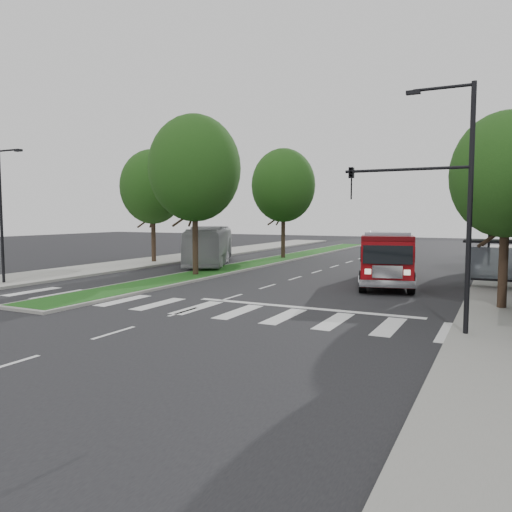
# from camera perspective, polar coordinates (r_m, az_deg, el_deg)

# --- Properties ---
(ground) EXTENTS (140.00, 140.00, 0.00)m
(ground) POSITION_cam_1_polar(r_m,az_deg,el_deg) (23.80, -2.78, -4.75)
(ground) COLOR black
(ground) RESTS_ON ground
(sidewalk_left) EXTENTS (5.00, 80.00, 0.15)m
(sidewalk_left) POSITION_cam_1_polar(r_m,az_deg,el_deg) (40.23, -13.91, -0.90)
(sidewalk_left) COLOR gray
(sidewalk_left) RESTS_ON ground
(median) EXTENTS (3.00, 50.00, 0.15)m
(median) POSITION_cam_1_polar(r_m,az_deg,el_deg) (42.43, 2.04, -0.47)
(median) COLOR gray
(median) RESTS_ON ground
(bus_shelter) EXTENTS (3.20, 1.60, 2.61)m
(bus_shelter) POSITION_cam_1_polar(r_m,az_deg,el_deg) (28.68, 25.85, 0.50)
(bus_shelter) COLOR black
(bus_shelter) RESTS_ON ground
(tree_right_near) EXTENTS (4.40, 4.40, 8.05)m
(tree_right_near) POSITION_cam_1_polar(r_m,az_deg,el_deg) (22.53, 26.75, 8.27)
(tree_right_near) COLOR black
(tree_right_near) RESTS_ON ground
(tree_right_mid) EXTENTS (5.60, 5.60, 9.72)m
(tree_right_mid) POSITION_cam_1_polar(r_m,az_deg,el_deg) (34.57, 26.75, 8.49)
(tree_right_mid) COLOR black
(tree_right_mid) RESTS_ON ground
(tree_right_far) EXTENTS (5.00, 5.00, 8.73)m
(tree_right_far) POSITION_cam_1_polar(r_m,az_deg,el_deg) (44.51, 26.67, 6.69)
(tree_right_far) COLOR black
(tree_right_far) RESTS_ON ground
(tree_median_near) EXTENTS (5.80, 5.80, 10.16)m
(tree_median_near) POSITION_cam_1_polar(r_m,az_deg,el_deg) (31.86, -7.04, 9.90)
(tree_median_near) COLOR black
(tree_median_near) RESTS_ON ground
(tree_median_far) EXTENTS (5.60, 5.60, 9.72)m
(tree_median_far) POSITION_cam_1_polar(r_m,az_deg,el_deg) (44.16, 3.15, 8.05)
(tree_median_far) COLOR black
(tree_median_far) RESTS_ON ground
(tree_left_mid) EXTENTS (5.20, 5.20, 9.16)m
(tree_left_mid) POSITION_cam_1_polar(r_m,az_deg,el_deg) (41.34, -11.73, 7.73)
(tree_left_mid) COLOR black
(tree_left_mid) RESTS_ON ground
(streetlight_right_near) EXTENTS (4.08, 0.22, 8.00)m
(streetlight_right_near) POSITION_cam_1_polar(r_m,az_deg,el_deg) (17.09, 20.32, 6.95)
(streetlight_right_near) COLOR black
(streetlight_right_near) RESTS_ON ground
(streetlight_left_near) EXTENTS (1.90, 0.20, 7.50)m
(streetlight_left_near) POSITION_cam_1_polar(r_m,az_deg,el_deg) (30.97, -26.98, 4.73)
(streetlight_left_near) COLOR black
(streetlight_left_near) RESTS_ON ground
(streetlight_right_far) EXTENTS (2.11, 0.20, 8.00)m
(streetlight_right_far) POSITION_cam_1_polar(r_m,az_deg,el_deg) (40.49, 24.98, 5.08)
(streetlight_right_far) COLOR black
(streetlight_right_far) RESTS_ON ground
(fire_engine) EXTENTS (4.52, 9.12, 3.04)m
(fire_engine) POSITION_cam_1_polar(r_m,az_deg,el_deg) (29.02, 14.59, -0.29)
(fire_engine) COLOR #570408
(fire_engine) RESTS_ON ground
(city_bus) EXTENTS (6.88, 10.96, 3.03)m
(city_bus) POSITION_cam_1_polar(r_m,az_deg,el_deg) (38.92, -5.33, 1.16)
(city_bus) COLOR #A9A9AD
(city_bus) RESTS_ON ground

